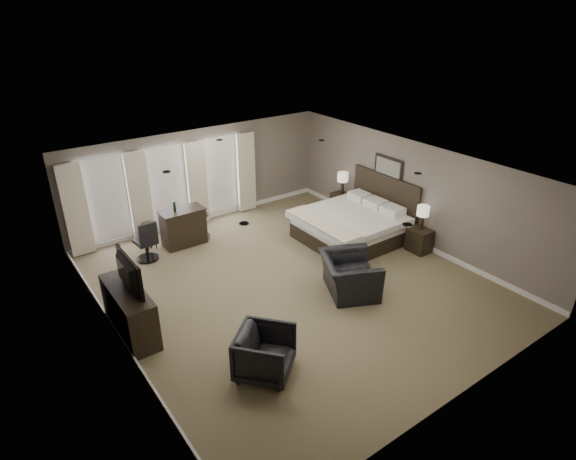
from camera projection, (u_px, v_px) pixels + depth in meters
room at (291, 231)px, 10.09m from camera, size 7.60×8.60×2.64m
window_bay at (168, 188)px, 12.61m from camera, size 5.25×0.20×2.30m
bed at (354, 212)px, 12.28m from camera, size 2.41×2.30×1.54m
nightstand_near at (419, 240)px, 11.90m from camera, size 0.45×0.55×0.60m
nightstand_far at (341, 203)px, 14.01m from camera, size 0.45×0.55×0.60m
lamp_near at (422, 218)px, 11.63m from camera, size 0.30×0.30×0.62m
lamp_far at (342, 183)px, 13.74m from camera, size 0.31×0.31×0.64m
wall_art at (388, 167)px, 12.44m from camera, size 0.04×0.96×0.56m
dresser at (130, 312)px, 8.89m from camera, size 0.53×1.64×0.95m
tv at (125, 286)px, 8.65m from camera, size 0.67×1.16×0.15m
armchair_near at (350, 269)px, 10.13m from camera, size 1.29×1.50×1.10m
armchair_far at (265, 351)px, 7.92m from camera, size 1.22×1.21×0.91m
bar_counter at (183, 227)px, 12.15m from camera, size 1.10×0.57×0.96m
bar_stool_left at (150, 236)px, 12.01m from camera, size 0.40×0.40×0.69m
bar_stool_right at (203, 227)px, 12.44m from camera, size 0.45×0.45×0.73m
desk_chair at (145, 240)px, 11.42m from camera, size 0.57×0.57×1.03m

